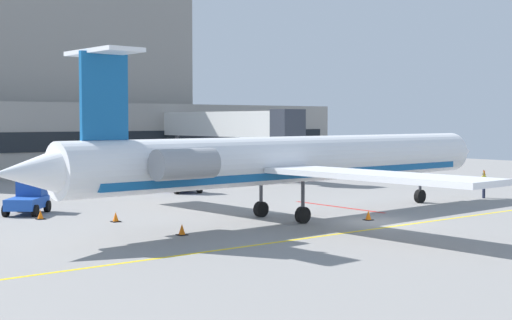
{
  "coord_description": "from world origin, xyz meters",
  "views": [
    {
      "loc": [
        -29.82,
        -26.93,
        5.58
      ],
      "look_at": [
        -0.65,
        9.96,
        3.0
      ],
      "focal_mm": 51.07,
      "sensor_mm": 36.0,
      "label": 1
    }
  ],
  "objects_px": {
    "belt_loader": "(29,197)",
    "marshaller": "(484,184)",
    "fuel_tank": "(195,166)",
    "regional_jet": "(293,160)",
    "pushback_tractor": "(372,167)",
    "baggage_tug": "(185,180)"
  },
  "relations": [
    {
      "from": "pushback_tractor",
      "to": "marshaller",
      "type": "distance_m",
      "value": 18.51
    },
    {
      "from": "regional_jet",
      "to": "belt_loader",
      "type": "relative_size",
      "value": 9.94
    },
    {
      "from": "regional_jet",
      "to": "baggage_tug",
      "type": "relative_size",
      "value": 10.39
    },
    {
      "from": "belt_loader",
      "to": "fuel_tank",
      "type": "distance_m",
      "value": 25.88
    },
    {
      "from": "belt_loader",
      "to": "marshaller",
      "type": "xyz_separation_m",
      "value": [
        28.82,
        -11.77,
        0.04
      ]
    },
    {
      "from": "regional_jet",
      "to": "pushback_tractor",
      "type": "distance_m",
      "value": 30.12
    },
    {
      "from": "regional_jet",
      "to": "pushback_tractor",
      "type": "height_order",
      "value": "regional_jet"
    },
    {
      "from": "baggage_tug",
      "to": "marshaller",
      "type": "distance_m",
      "value": 22.16
    },
    {
      "from": "pushback_tractor",
      "to": "belt_loader",
      "type": "xyz_separation_m",
      "value": [
        -35.74,
        -5.39,
        -0.06
      ]
    },
    {
      "from": "fuel_tank",
      "to": "marshaller",
      "type": "bearing_deg",
      "value": -74.34
    },
    {
      "from": "pushback_tractor",
      "to": "fuel_tank",
      "type": "relative_size",
      "value": 0.53
    },
    {
      "from": "baggage_tug",
      "to": "fuel_tank",
      "type": "height_order",
      "value": "fuel_tank"
    },
    {
      "from": "regional_jet",
      "to": "marshaller",
      "type": "distance_m",
      "value": 18.08
    },
    {
      "from": "belt_loader",
      "to": "fuel_tank",
      "type": "relative_size",
      "value": 0.51
    },
    {
      "from": "belt_loader",
      "to": "marshaller",
      "type": "distance_m",
      "value": 31.13
    },
    {
      "from": "regional_jet",
      "to": "marshaller",
      "type": "bearing_deg",
      "value": -0.98
    },
    {
      "from": "regional_jet",
      "to": "belt_loader",
      "type": "distance_m",
      "value": 15.98
    },
    {
      "from": "fuel_tank",
      "to": "marshaller",
      "type": "distance_m",
      "value": 27.24
    },
    {
      "from": "fuel_tank",
      "to": "marshaller",
      "type": "xyz_separation_m",
      "value": [
        7.35,
        -26.23,
        -0.29
      ]
    },
    {
      "from": "baggage_tug",
      "to": "pushback_tractor",
      "type": "distance_m",
      "value": 21.66
    },
    {
      "from": "belt_loader",
      "to": "baggage_tug",
      "type": "bearing_deg",
      "value": 18.77
    },
    {
      "from": "belt_loader",
      "to": "regional_jet",
      "type": "bearing_deg",
      "value": -46.49
    }
  ]
}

